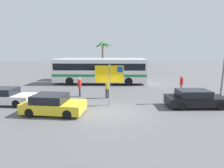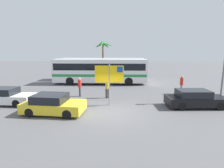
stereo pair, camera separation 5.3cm
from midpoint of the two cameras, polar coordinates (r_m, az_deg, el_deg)
name	(u,v)px [view 1 (the left image)]	position (r m, az deg, el deg)	size (l,w,h in m)	color
ground	(111,113)	(12.32, -0.45, -9.22)	(120.00, 120.00, 0.00)	#565659
bus_front_coach	(100,70)	(22.76, -4.06, 4.53)	(11.79, 2.47, 3.17)	white
bus_rear_coach	(102,68)	(25.81, -3.23, 5.26)	(11.79, 2.47, 3.17)	silver
ferry_sign	(110,76)	(13.45, -0.75, 2.68)	(2.20, 0.11, 3.20)	gray
car_yellow	(53,104)	(12.63, -18.67, -6.27)	(4.19, 2.24, 1.32)	yellow
car_black	(195,99)	(14.72, 25.26, -4.37)	(4.49, 1.91, 1.32)	black
car_white	(4,96)	(16.46, -31.75, -3.44)	(4.66, 1.86, 1.32)	silver
pedestrian_by_bus	(80,85)	(16.62, -10.53, -0.42)	(0.32, 0.32, 1.78)	#2D2D33
pedestrian_crossing_lot	(181,83)	(18.72, 21.50, 0.33)	(0.32, 0.32, 1.82)	#706656
pedestrian_near_sign	(107,87)	(15.78, -1.69, -0.82)	(0.32, 0.32, 1.78)	#2D2D33
palm_tree_seaside	(103,48)	(29.81, -3.02, 11.57)	(3.12, 3.23, 5.76)	brown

